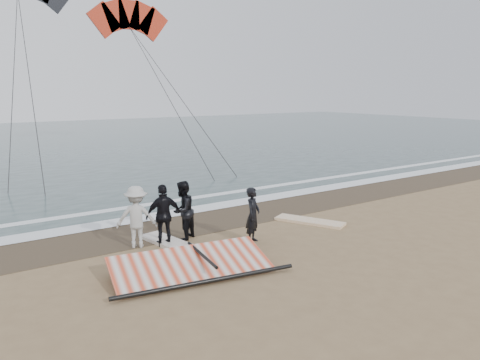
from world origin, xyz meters
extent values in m
plane|color=#8C704C|center=(0.00, 0.00, 0.00)|extent=(120.00, 120.00, 0.00)
cube|color=#233838|center=(0.00, 33.00, 0.01)|extent=(120.00, 54.00, 0.02)
cube|color=#4C3D2B|center=(0.00, 4.50, 0.01)|extent=(120.00, 2.80, 0.01)
cube|color=white|center=(0.00, 5.90, 0.03)|extent=(120.00, 0.90, 0.01)
cube|color=white|center=(0.00, 7.60, 0.03)|extent=(120.00, 0.45, 0.01)
imported|color=black|center=(-0.25, 1.69, 0.82)|extent=(0.71, 0.66, 1.64)
cube|color=white|center=(2.54, 2.26, 0.05)|extent=(1.59, 2.38, 0.09)
cube|color=silver|center=(-2.33, 2.74, 0.05)|extent=(1.06, 2.56, 0.10)
imported|color=black|center=(-1.80, 3.10, 0.89)|extent=(1.09, 1.03, 1.77)
imported|color=black|center=(-2.50, 2.90, 0.89)|extent=(1.10, 0.57, 1.79)
imported|color=#B5B5B0|center=(-3.20, 3.20, 0.89)|extent=(1.32, 1.11, 1.77)
cube|color=black|center=(-3.12, 1.15, 0.05)|extent=(2.68, 1.04, 0.10)
cube|color=#DA4424|center=(-2.92, 0.55, 0.30)|extent=(4.01, 2.08, 0.40)
cylinder|color=black|center=(-2.92, -0.23, 0.11)|extent=(4.38, 0.82, 0.10)
cylinder|color=black|center=(-2.62, 0.55, 0.45)|extent=(0.39, 1.90, 0.08)
cylinder|color=#262626|center=(4.42, 17.15, 4.42)|extent=(0.04, 0.04, 16.54)
cylinder|color=#262626|center=(5.18, 17.29, 4.42)|extent=(0.04, 0.04, 16.22)
cylinder|color=#262626|center=(-3.65, 17.78, 5.10)|extent=(0.04, 0.04, 14.53)
cylinder|color=#262626|center=(-3.04, 17.12, 5.10)|extent=(0.04, 0.04, 15.29)
camera|label=1|loc=(-8.01, -8.89, 4.40)|focal=35.00mm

